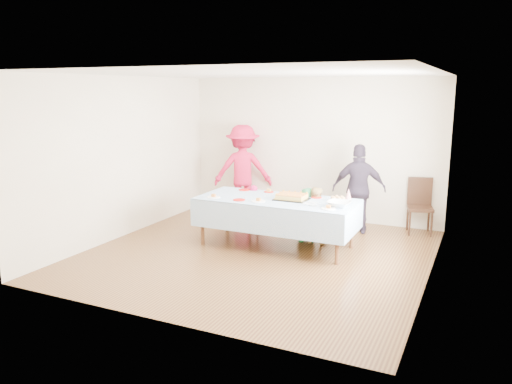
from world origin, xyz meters
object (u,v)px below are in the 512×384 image
Objects in this scene: dining_chair at (420,202)px; adult_left at (243,170)px; party_table at (277,202)px; birthday_cake at (292,197)px.

adult_left is at bearing 167.29° from dining_chair.
adult_left reaches higher than party_table.
party_table is 1.40× the size of adult_left.
adult_left reaches higher than dining_chair.
adult_left is at bearing 135.25° from birthday_cake.
dining_chair is 0.54× the size of adult_left.
party_table is 0.26m from birthday_cake.
birthday_cake is at bearing 111.76° from adult_left.
party_table is at bearing -151.44° from dining_chair.
adult_left is at bearing 130.11° from party_table.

